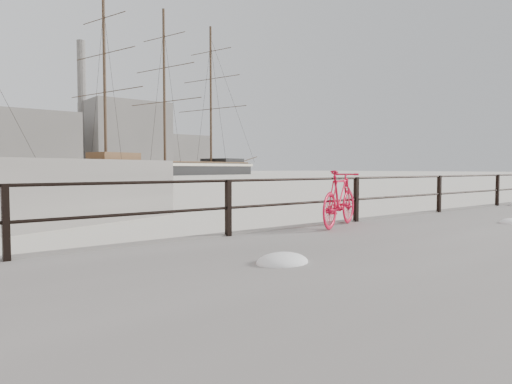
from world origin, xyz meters
TOP-DOWN VIEW (x-y plane):
  - ground at (0.00, 0.00)m, footprint 400.00×400.00m
  - guardrail at (0.00, -0.15)m, footprint 28.00×0.10m
  - bicycle at (-0.98, -0.52)m, footprint 1.88×1.01m
  - barque_black at (37.88, 82.75)m, footprint 69.25×38.48m
  - industrial_west at (20.00, 140.00)m, footprint 32.00×18.00m
  - industrial_mid at (55.00, 145.00)m, footprint 26.00×20.00m
  - industrial_east at (78.00, 150.00)m, footprint 20.00×16.00m
  - smokestack at (42.00, 150.00)m, footprint 2.80×2.80m

SIDE VIEW (x-z plane):
  - ground at x=0.00m, z-range 0.00..0.00m
  - barque_black at x=37.88m, z-range -18.43..18.43m
  - guardrail at x=0.00m, z-range 0.35..1.35m
  - bicycle at x=-0.98m, z-range 0.35..1.51m
  - industrial_east at x=78.00m, z-range 0.00..14.00m
  - industrial_west at x=20.00m, z-range 0.00..18.00m
  - industrial_mid at x=55.00m, z-range 0.00..24.00m
  - smokestack at x=42.00m, z-range 0.00..44.00m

